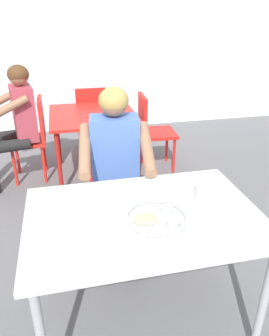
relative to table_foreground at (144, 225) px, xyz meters
The scene contains 12 objects.
ground_plane 0.71m from the table_foreground, 137.09° to the right, with size 12.00×12.00×0.05m, color slate.
back_wall 3.85m from the table_foreground, 90.61° to the left, with size 12.00×0.12×3.40m, color white.
table_foreground is the anchor object (origin of this frame).
thali_tray 0.12m from the table_foreground, 51.63° to the right, with size 0.31×0.31×0.03m.
drinking_cup 0.40m from the table_foreground, 13.88° to the left, with size 0.07×0.07×0.10m.
chair_foreground 0.91m from the table_foreground, 90.82° to the left, with size 0.44×0.43×0.90m.
diner_foreground 0.68m from the table_foreground, 92.78° to the left, with size 0.54×0.58×1.26m.
table_background_red 2.04m from the table_foreground, 91.38° to the left, with size 0.91×0.95×0.71m.
chair_red_left 2.20m from the table_foreground, 108.11° to the left, with size 0.39×0.40×0.89m.
chair_red_right 2.13m from the table_foreground, 73.39° to the left, with size 0.42×0.44×0.88m.
chair_red_far 2.72m from the table_foreground, 90.06° to the left, with size 0.40×0.40×0.86m.
patron_background 2.19m from the table_foreground, 112.48° to the left, with size 0.60×0.57×1.24m.
Camera 1 is at (-0.33, -1.36, 1.72)m, focal length 35.15 mm.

